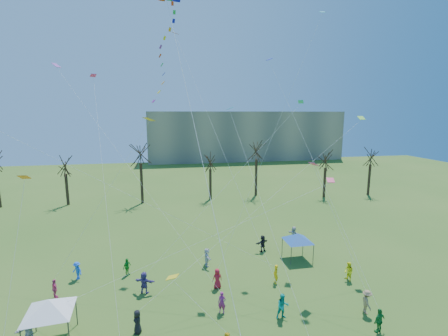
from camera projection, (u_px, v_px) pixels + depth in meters
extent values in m
cube|color=gray|center=(245.00, 135.00, 99.26)|extent=(60.00, 14.00, 15.00)
cylinder|color=black|center=(67.00, 189.00, 49.64)|extent=(0.44, 0.44, 5.07)
cylinder|color=black|center=(142.00, 183.00, 50.51)|extent=(0.44, 0.44, 6.56)
cylinder|color=black|center=(210.00, 184.00, 52.90)|extent=(0.44, 0.44, 5.26)
cylinder|color=black|center=(256.00, 177.00, 55.24)|extent=(0.44, 0.44, 6.57)
cylinder|color=black|center=(325.00, 182.00, 54.21)|extent=(0.44, 0.44, 5.24)
cylinder|color=black|center=(369.00, 180.00, 55.76)|extent=(0.44, 0.44, 5.54)
cylinder|color=white|center=(200.00, 150.00, 17.94)|extent=(0.02, 0.02, 26.11)
cylinder|color=#3F3F44|center=(69.00, 336.00, 19.09)|extent=(0.08, 0.08, 2.07)
cylinder|color=#3F3F44|center=(35.00, 318.00, 20.83)|extent=(0.08, 0.08, 2.07)
cylinder|color=#3F3F44|center=(76.00, 311.00, 21.52)|extent=(0.08, 0.08, 2.07)
pyramid|color=white|center=(49.00, 306.00, 19.70)|extent=(3.93, 3.93, 0.89)
cylinder|color=#3F3F44|center=(291.00, 256.00, 30.09)|extent=(0.06, 0.06, 1.87)
cylinder|color=#3F3F44|center=(313.00, 254.00, 30.53)|extent=(0.06, 0.06, 1.87)
cylinder|color=#3F3F44|center=(282.00, 246.00, 32.32)|extent=(0.06, 0.06, 1.87)
cylinder|color=#3F3F44|center=(303.00, 244.00, 32.77)|extent=(0.06, 0.06, 1.87)
pyramid|color=#2052A3|center=(298.00, 237.00, 31.20)|extent=(3.56, 3.56, 0.80)
imported|color=#1B7E30|center=(379.00, 321.00, 20.82)|extent=(1.08, 0.72, 1.71)
imported|color=silver|center=(29.00, 330.00, 20.01)|extent=(1.52, 1.22, 1.62)
imported|color=black|center=(137.00, 322.00, 20.78)|extent=(0.62, 0.86, 1.62)
imported|color=#91246B|center=(222.00, 303.00, 22.88)|extent=(0.70, 0.59, 1.63)
imported|color=#0BA390|center=(283.00, 306.00, 22.24)|extent=(0.91, 0.72, 1.86)
imported|color=#9B7A55|center=(367.00, 302.00, 22.82)|extent=(0.88, 1.27, 1.80)
imported|color=#E94D8B|center=(55.00, 289.00, 24.71)|extent=(0.85, 0.98, 1.58)
imported|color=#51418D|center=(144.00, 283.00, 25.37)|extent=(1.79, 1.12, 1.84)
imported|color=#B5162A|center=(217.00, 278.00, 26.13)|extent=(0.91, 0.66, 1.70)
imported|color=yellow|center=(276.00, 274.00, 26.86)|extent=(0.42, 0.62, 1.67)
imported|color=#FFFC1A|center=(349.00, 272.00, 27.26)|extent=(0.76, 0.91, 1.70)
imported|color=blue|center=(77.00, 271.00, 27.50)|extent=(1.20, 1.12, 1.62)
imported|color=green|center=(127.00, 267.00, 28.20)|extent=(0.85, 1.00, 1.60)
imported|color=silver|center=(207.00, 257.00, 29.94)|extent=(0.61, 1.67, 1.77)
imported|color=black|center=(263.00, 243.00, 33.11)|extent=(1.71, 1.18, 1.77)
imported|color=#B8BABF|center=(294.00, 234.00, 35.53)|extent=(1.36, 1.71, 1.81)
cube|color=orange|center=(24.00, 177.00, 18.98)|extent=(0.55, 0.67, 0.34)
cylinder|color=white|center=(13.00, 267.00, 17.52)|extent=(0.01, 0.01, 10.12)
cube|color=#FD2AA4|center=(93.00, 75.00, 27.22)|extent=(0.67, 0.73, 0.23)
cylinder|color=white|center=(104.00, 184.00, 22.13)|extent=(0.01, 0.01, 21.63)
cube|color=gold|center=(172.00, 277.00, 18.05)|extent=(0.81, 0.73, 0.26)
cylinder|color=white|center=(200.00, 307.00, 18.38)|extent=(0.01, 0.01, 4.72)
cube|color=#199FBB|center=(230.00, 108.00, 27.22)|extent=(0.62, 0.50, 0.25)
cylinder|color=white|center=(262.00, 202.00, 22.71)|extent=(0.01, 0.01, 18.14)
cube|color=#262ED7|center=(269.00, 59.00, 31.40)|extent=(0.69, 0.63, 0.27)
cylinder|color=white|center=(313.00, 161.00, 26.07)|extent=(0.01, 0.01, 23.74)
cube|color=#BE1749|center=(331.00, 180.00, 23.09)|extent=(0.71, 0.80, 0.25)
cylinder|color=white|center=(190.00, 246.00, 21.51)|extent=(0.01, 0.01, 22.45)
cube|color=#73DD34|center=(361.00, 118.00, 29.96)|extent=(0.66, 0.77, 0.34)
cylinder|color=white|center=(270.00, 198.00, 25.33)|extent=(0.01, 0.01, 25.50)
cube|color=purple|center=(56.00, 65.00, 30.95)|extent=(0.88, 0.86, 0.46)
cylinder|color=white|center=(126.00, 163.00, 26.87)|extent=(0.01, 0.01, 26.68)
cube|color=#FF4E0D|center=(175.00, 33.00, 32.88)|extent=(0.78, 0.76, 0.25)
cylinder|color=white|center=(219.00, 141.00, 27.53)|extent=(0.01, 0.01, 27.36)
cube|color=#F9298C|center=(314.00, 164.00, 25.95)|extent=(0.93, 0.87, 0.34)
cylinder|color=white|center=(339.00, 226.00, 24.35)|extent=(0.01, 0.01, 10.35)
cube|color=gold|center=(149.00, 119.00, 23.04)|extent=(0.97, 0.96, 0.28)
cylinder|color=white|center=(100.00, 204.00, 23.83)|extent=(0.01, 0.01, 14.69)
cube|color=#17AFA9|center=(301.00, 102.00, 31.33)|extent=(0.75, 0.80, 0.32)
cylinder|color=white|center=(231.00, 181.00, 28.31)|extent=(0.01, 0.01, 21.73)
cube|color=#1BBECD|center=(322.00, 12.00, 29.07)|extent=(0.55, 0.66, 0.27)
cylinder|color=white|center=(273.00, 136.00, 27.56)|extent=(0.01, 0.01, 25.20)
cylinder|color=white|center=(149.00, 205.00, 22.25)|extent=(0.01, 0.01, 24.64)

